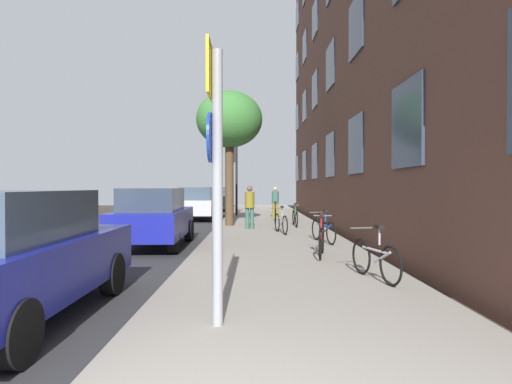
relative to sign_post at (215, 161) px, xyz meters
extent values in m
plane|color=#332D28|center=(-2.42, 12.34, -1.96)|extent=(41.80, 41.80, 0.00)
cube|color=#2D2D30|center=(-4.52, 12.34, -1.96)|extent=(7.00, 38.00, 0.01)
cube|color=gray|center=(1.08, 12.34, -1.90)|extent=(4.20, 38.00, 0.12)
cube|color=#2D3847|center=(3.40, 3.51, 0.92)|extent=(0.06, 1.63, 1.68)
cube|color=#2D3847|center=(3.40, 7.68, 0.92)|extent=(0.06, 1.63, 1.68)
cube|color=#2D3847|center=(3.40, 11.84, 0.92)|extent=(0.06, 1.63, 1.68)
cube|color=#2D3847|center=(3.40, 16.01, 0.92)|extent=(0.06, 1.63, 1.68)
cube|color=#2D3847|center=(3.40, 20.18, 0.92)|extent=(0.06, 1.63, 1.68)
cube|color=#2D3847|center=(3.40, 24.34, 0.92)|extent=(0.06, 1.63, 1.68)
cube|color=#2D3847|center=(3.40, 7.68, 4.35)|extent=(0.06, 1.63, 1.68)
cube|color=#2D3847|center=(3.40, 11.84, 4.35)|extent=(0.06, 1.63, 1.68)
cube|color=#2D3847|center=(3.40, 16.01, 4.35)|extent=(0.06, 1.63, 1.68)
cube|color=#2D3847|center=(3.40, 20.18, 4.35)|extent=(0.06, 1.63, 1.68)
cube|color=#2D3847|center=(3.40, 24.34, 4.35)|extent=(0.06, 1.63, 1.68)
cube|color=#2D3847|center=(3.40, 16.01, 7.78)|extent=(0.06, 1.63, 1.68)
cube|color=#2D3847|center=(3.40, 20.18, 7.78)|extent=(0.06, 1.63, 1.68)
cube|color=#2D3847|center=(3.40, 24.34, 7.78)|extent=(0.06, 1.63, 1.68)
cube|color=#2D3847|center=(3.40, 24.34, 11.21)|extent=(0.06, 1.63, 1.68)
cylinder|color=gray|center=(0.03, 0.00, -0.30)|extent=(0.12, 0.12, 3.09)
cube|color=yellow|center=(-0.05, 0.00, 1.01)|extent=(0.03, 0.60, 0.60)
cylinder|color=#14339E|center=(-0.05, 0.00, 0.26)|extent=(0.03, 0.56, 0.56)
cylinder|color=black|center=(-0.47, 18.37, 0.01)|extent=(0.12, 0.12, 3.70)
cube|color=black|center=(-0.65, 18.37, 1.41)|extent=(0.20, 0.24, 0.80)
sphere|color=#4B0707|center=(-0.76, 18.37, 1.67)|extent=(0.16, 0.16, 0.16)
sphere|color=#523707|center=(-0.76, 18.37, 1.41)|extent=(0.16, 0.16, 0.16)
sphere|color=green|center=(-0.76, 18.37, 1.15)|extent=(0.16, 0.16, 0.16)
cylinder|color=#4C3823|center=(-0.52, 12.33, -0.13)|extent=(0.34, 0.34, 3.43)
ellipsoid|color=#387533|center=(-0.52, 12.33, 2.38)|extent=(2.63, 2.63, 2.23)
torus|color=black|center=(2.35, 2.80, -1.52)|extent=(0.19, 0.63, 0.64)
torus|color=black|center=(2.57, 1.88, -1.52)|extent=(0.19, 0.63, 0.64)
cylinder|color=#99999E|center=(2.46, 2.34, -1.35)|extent=(0.24, 0.80, 0.04)
cylinder|color=#99999E|center=(2.52, 2.11, -1.43)|extent=(0.16, 0.49, 0.27)
cylinder|color=#99999E|center=(2.49, 2.20, -1.10)|extent=(0.04, 0.04, 0.28)
cube|color=black|center=(2.49, 2.20, -0.94)|extent=(0.10, 0.24, 0.06)
cylinder|color=#4C4C4C|center=(2.35, 2.80, -1.02)|extent=(0.41, 0.13, 0.03)
torus|color=black|center=(2.05, 5.22, -1.50)|extent=(0.18, 0.69, 0.70)
torus|color=black|center=(1.85, 4.27, -1.50)|extent=(0.18, 0.69, 0.70)
cylinder|color=#B21E1E|center=(1.95, 4.74, -1.31)|extent=(0.22, 0.82, 0.04)
cylinder|color=#B21E1E|center=(1.90, 4.50, -1.39)|extent=(0.15, 0.50, 0.27)
cylinder|color=#B21E1E|center=(1.92, 4.60, -1.05)|extent=(0.04, 0.04, 0.28)
cube|color=black|center=(1.92, 4.60, -0.89)|extent=(0.10, 0.24, 0.06)
cylinder|color=#4C4C4C|center=(2.05, 5.22, -0.97)|extent=(0.42, 0.12, 0.03)
torus|color=black|center=(2.25, 7.66, -1.53)|extent=(0.18, 0.62, 0.63)
torus|color=black|center=(2.50, 6.62, -1.53)|extent=(0.18, 0.62, 0.63)
cylinder|color=#194C99|center=(2.38, 7.14, -1.36)|extent=(0.25, 0.90, 0.04)
cylinder|color=#194C99|center=(2.44, 6.88, -1.44)|extent=(0.17, 0.55, 0.30)
cylinder|color=#194C99|center=(2.41, 6.99, -1.12)|extent=(0.04, 0.04, 0.28)
cube|color=black|center=(2.41, 6.99, -0.96)|extent=(0.10, 0.24, 0.06)
cylinder|color=#4C4C4C|center=(2.25, 7.66, -1.04)|extent=(0.42, 0.13, 0.03)
torus|color=black|center=(1.25, 10.06, -1.53)|extent=(0.15, 0.62, 0.63)
torus|color=black|center=(1.45, 9.02, -1.53)|extent=(0.15, 0.62, 0.63)
cylinder|color=#99999E|center=(1.35, 9.54, -1.36)|extent=(0.21, 0.89, 0.04)
cylinder|color=#99999E|center=(1.40, 9.28, -1.44)|extent=(0.14, 0.54, 0.29)
cylinder|color=#99999E|center=(1.38, 9.39, -1.12)|extent=(0.04, 0.04, 0.28)
cube|color=black|center=(1.38, 9.39, -0.96)|extent=(0.10, 0.24, 0.06)
cylinder|color=#4C4C4C|center=(1.25, 10.06, -1.04)|extent=(0.42, 0.11, 0.03)
torus|color=black|center=(2.05, 12.45, -1.53)|extent=(0.05, 0.63, 0.63)
torus|color=black|center=(2.07, 11.44, -1.53)|extent=(0.05, 0.63, 0.63)
cylinder|color=#267233|center=(2.06, 11.94, -1.36)|extent=(0.06, 0.86, 0.04)
cylinder|color=#267233|center=(2.06, 11.69, -1.44)|extent=(0.05, 0.52, 0.28)
cylinder|color=#267233|center=(2.06, 11.79, -1.12)|extent=(0.04, 0.04, 0.28)
cube|color=black|center=(2.06, 11.79, -0.96)|extent=(0.10, 0.24, 0.06)
cylinder|color=#4C4C4C|center=(2.05, 12.45, -1.04)|extent=(0.42, 0.04, 0.03)
torus|color=black|center=(1.43, 14.88, -1.54)|extent=(0.06, 0.61, 0.61)
torus|color=black|center=(1.40, 13.80, -1.54)|extent=(0.06, 0.61, 0.61)
cylinder|color=black|center=(1.41, 14.34, -1.38)|extent=(0.08, 0.92, 0.04)
cylinder|color=black|center=(1.40, 14.07, -1.45)|extent=(0.06, 0.56, 0.30)
cylinder|color=black|center=(1.41, 14.18, -1.14)|extent=(0.04, 0.04, 0.28)
cube|color=black|center=(1.41, 14.18, -0.98)|extent=(0.10, 0.24, 0.06)
cylinder|color=#4C4C4C|center=(1.43, 14.88, -1.06)|extent=(0.42, 0.04, 0.03)
cylinder|color=#33594C|center=(0.21, 10.96, -1.46)|extent=(0.15, 0.15, 0.77)
cylinder|color=#33594C|center=(0.38, 10.96, -1.46)|extent=(0.15, 0.15, 0.77)
cylinder|color=olive|center=(0.29, 10.96, -0.78)|extent=(0.43, 0.43, 0.58)
sphere|color=brown|center=(0.29, 10.96, -0.36)|extent=(0.21, 0.21, 0.21)
cylinder|color=olive|center=(1.44, 16.59, -1.47)|extent=(0.14, 0.14, 0.75)
cylinder|color=olive|center=(1.61, 16.59, -1.47)|extent=(0.14, 0.14, 0.75)
cylinder|color=#33594C|center=(1.52, 16.59, -0.81)|extent=(0.49, 0.49, 0.56)
sphere|color=tan|center=(1.52, 16.59, -0.41)|extent=(0.20, 0.20, 0.20)
cube|color=navy|center=(-2.61, 0.46, -1.28)|extent=(1.91, 4.20, 0.70)
cylinder|color=black|center=(-1.75, 1.81, -1.63)|extent=(0.22, 0.64, 0.64)
cylinder|color=black|center=(-1.75, -0.88, -1.63)|extent=(0.22, 0.64, 0.64)
cube|color=navy|center=(-2.32, 7.10, -1.28)|extent=(1.82, 3.99, 0.70)
cube|color=#2D3847|center=(-2.32, 6.90, -0.63)|extent=(1.50, 2.25, 0.60)
cylinder|color=black|center=(-3.09, 8.36, -1.63)|extent=(0.22, 0.64, 0.64)
cylinder|color=black|center=(-1.54, 8.36, -1.63)|extent=(0.22, 0.64, 0.64)
cylinder|color=black|center=(-3.09, 5.83, -1.63)|extent=(0.22, 0.64, 0.64)
cylinder|color=black|center=(-1.54, 5.83, -1.63)|extent=(0.22, 0.64, 0.64)
cube|color=#B7B7BC|center=(-2.31, 16.71, -1.28)|extent=(2.07, 4.23, 0.70)
cube|color=#384756|center=(-2.31, 16.51, -0.63)|extent=(1.68, 2.39, 0.60)
cylinder|color=black|center=(-3.17, 18.04, -1.63)|extent=(0.22, 0.64, 0.64)
cylinder|color=black|center=(-1.45, 18.04, -1.63)|extent=(0.22, 0.64, 0.64)
cylinder|color=black|center=(-3.17, 15.39, -1.63)|extent=(0.22, 0.64, 0.64)
cylinder|color=black|center=(-1.45, 15.39, -1.63)|extent=(0.22, 0.64, 0.64)
cube|color=black|center=(-2.04, 24.79, -1.28)|extent=(1.95, 4.13, 0.70)
cube|color=#384756|center=(-2.04, 24.58, -0.63)|extent=(1.62, 2.32, 0.60)
cylinder|color=black|center=(-2.90, 26.10, -1.63)|extent=(0.22, 0.64, 0.64)
cylinder|color=black|center=(-1.19, 26.10, -1.63)|extent=(0.22, 0.64, 0.64)
cylinder|color=black|center=(-2.90, 23.48, -1.63)|extent=(0.22, 0.64, 0.64)
cylinder|color=black|center=(-1.19, 23.48, -1.63)|extent=(0.22, 0.64, 0.64)
camera|label=1|loc=(0.43, -4.83, -0.28)|focal=30.29mm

